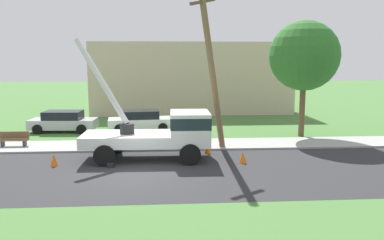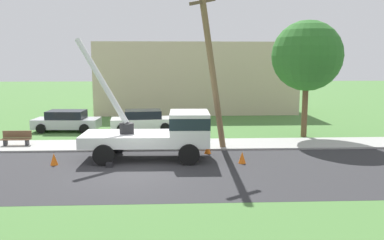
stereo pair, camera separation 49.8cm
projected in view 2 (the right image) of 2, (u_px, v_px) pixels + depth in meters
ground_plane at (152, 126)px, 29.01m from camera, size 120.00×120.00×0.00m
road_asphalt at (136, 172)px, 17.16m from camera, size 80.00×7.81×0.01m
sidewalk_strip at (145, 145)px, 22.38m from camera, size 80.00×2.79×0.10m
utility_truck at (163, 131)px, 19.27m from camera, size 6.76×3.21×5.98m
leaning_utility_pole at (212, 66)px, 20.30m from camera, size 2.19×2.11×8.85m
traffic_cone_ahead at (242, 158)px, 18.56m from camera, size 0.36×0.36×0.56m
traffic_cone_behind at (54, 159)px, 18.26m from camera, size 0.36×0.36×0.56m
traffic_cone_curbside at (208, 148)px, 20.49m from camera, size 0.36×0.36×0.56m
parked_sedan_silver at (67, 121)px, 26.88m from camera, size 4.49×2.18×1.42m
parked_sedan_white at (143, 120)px, 27.10m from camera, size 4.55×2.30×1.42m
park_bench at (17, 139)px, 22.06m from camera, size 1.60×0.45×0.90m
roadside_tree_near at (307, 56)px, 24.23m from camera, size 4.37×4.37×7.31m
lowrise_building_backdrop at (196, 78)px, 36.62m from camera, size 18.00×6.00×6.40m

